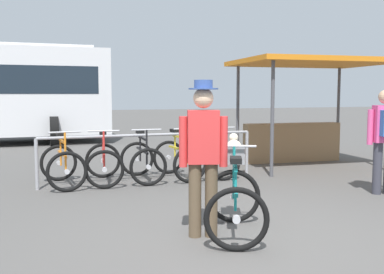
# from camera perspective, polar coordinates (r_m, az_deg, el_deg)

# --- Properties ---
(ground_plane) EXTENTS (80.00, 80.00, 0.00)m
(ground_plane) POSITION_cam_1_polar(r_m,az_deg,el_deg) (4.94, 5.41, -13.13)
(ground_plane) COLOR #514F4C
(bike_rack_rail) EXTENTS (3.91, 0.10, 0.88)m
(bike_rack_rail) POSITION_cam_1_polar(r_m,az_deg,el_deg) (8.01, -5.31, -0.91)
(bike_rack_rail) COLOR #99999E
(bike_rack_rail) RESTS_ON ground
(racked_bike_orange) EXTENTS (0.71, 1.14, 0.97)m
(racked_bike_orange) POSITION_cam_1_polar(r_m,az_deg,el_deg) (7.98, -16.14, -3.42)
(racked_bike_orange) COLOR black
(racked_bike_orange) RESTS_ON ground
(racked_bike_red) EXTENTS (0.82, 1.20, 0.98)m
(racked_bike_red) POSITION_cam_1_polar(r_m,az_deg,el_deg) (8.06, -11.17, -3.22)
(racked_bike_red) COLOR black
(racked_bike_red) RESTS_ON ground
(racked_bike_black) EXTENTS (0.72, 1.12, 0.97)m
(racked_bike_black) POSITION_cam_1_polar(r_m,az_deg,el_deg) (8.20, -6.33, -3.01)
(racked_bike_black) COLOR black
(racked_bike_black) RESTS_ON ground
(racked_bike_yellow) EXTENTS (0.73, 1.13, 0.97)m
(racked_bike_yellow) POSITION_cam_1_polar(r_m,az_deg,el_deg) (8.40, -1.69, -2.78)
(racked_bike_yellow) COLOR black
(racked_bike_yellow) RESTS_ON ground
(racked_bike_white) EXTENTS (0.68, 1.12, 0.98)m
(racked_bike_white) POSITION_cam_1_polar(r_m,az_deg,el_deg) (8.64, 2.71, -2.54)
(racked_bike_white) COLOR black
(racked_bike_white) RESTS_ON ground
(featured_bicycle) EXTENTS (1.05, 1.26, 1.09)m
(featured_bicycle) POSITION_cam_1_polar(r_m,az_deg,el_deg) (5.14, 5.43, -6.77)
(featured_bicycle) COLOR black
(featured_bicycle) RESTS_ON ground
(person_with_featured_bike) EXTENTS (0.51, 0.32, 1.72)m
(person_with_featured_bike) POSITION_cam_1_polar(r_m,az_deg,el_deg) (4.88, 1.44, -1.88)
(person_with_featured_bike) COLOR brown
(person_with_featured_bike) RESTS_ON ground
(market_stall) EXTENTS (3.31, 2.59, 2.30)m
(market_stall) POSITION_cam_1_polar(r_m,az_deg,el_deg) (10.29, 13.78, 4.33)
(market_stall) COLOR #4C4C51
(market_stall) RESTS_ON ground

